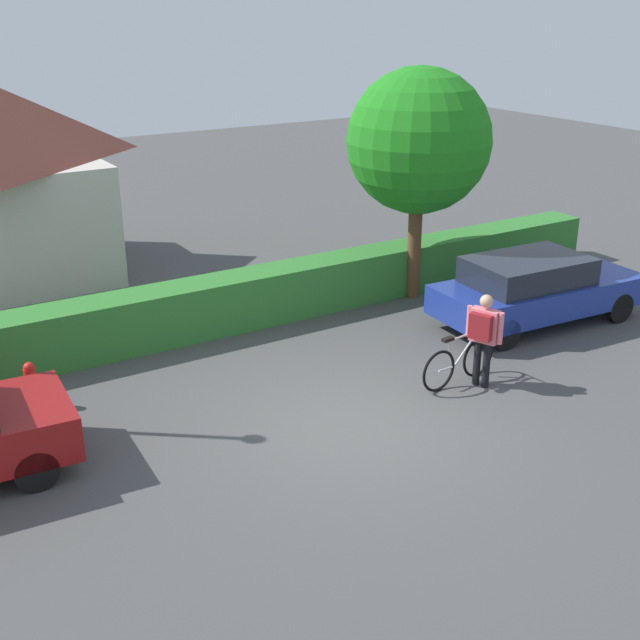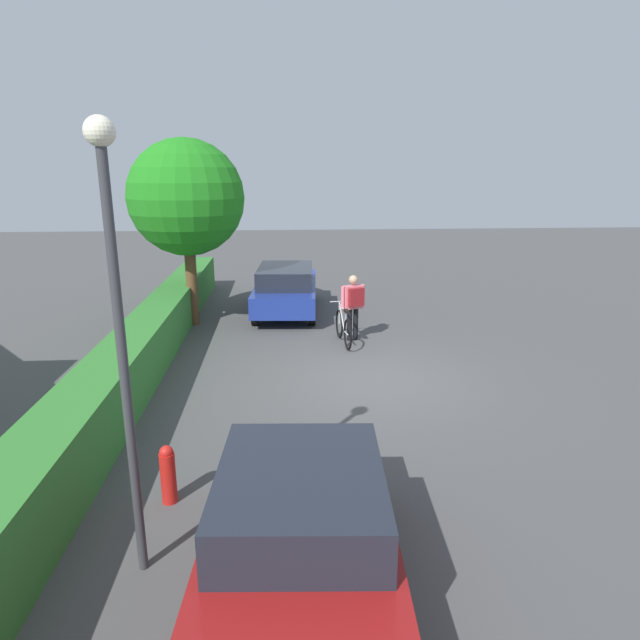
# 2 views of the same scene
# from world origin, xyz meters

# --- Properties ---
(ground_plane) EXTENTS (60.00, 60.00, 0.00)m
(ground_plane) POSITION_xyz_m (0.00, 0.00, 0.00)
(ground_plane) COLOR #484848
(hedge_row) EXTENTS (20.02, 0.90, 1.09)m
(hedge_row) POSITION_xyz_m (0.00, 4.86, 0.55)
(hedge_row) COLOR #31772D
(hedge_row) RESTS_ON ground
(parked_car_far) EXTENTS (4.59, 2.07, 1.46)m
(parked_car_far) POSITION_xyz_m (5.74, 1.75, 0.77)
(parked_car_far) COLOR navy
(parked_car_far) RESTS_ON ground
(bicycle) EXTENTS (1.74, 0.50, 0.99)m
(bicycle) POSITION_xyz_m (2.51, 0.35, 0.41)
(bicycle) COLOR black
(bicycle) RESTS_ON ground
(person_rider) EXTENTS (0.48, 0.63, 1.69)m
(person_rider) POSITION_xyz_m (2.76, 0.07, 1.03)
(person_rider) COLOR black
(person_rider) RESTS_ON ground
(tree_kerbside) EXTENTS (3.10, 3.10, 5.07)m
(tree_kerbside) POSITION_xyz_m (4.62, 4.38, 3.50)
(tree_kerbside) COLOR brown
(tree_kerbside) RESTS_ON ground
(fire_hydrant) EXTENTS (0.20, 0.20, 0.81)m
(fire_hydrant) POSITION_xyz_m (-4.08, 3.39, 0.41)
(fire_hydrant) COLOR red
(fire_hydrant) RESTS_ON ground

